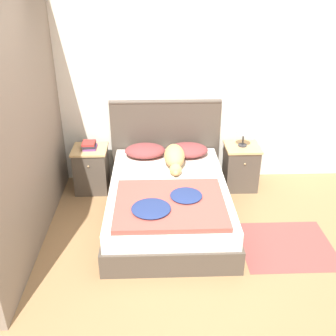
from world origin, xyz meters
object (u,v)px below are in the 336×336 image
(pillow_left, at_px, (145,151))
(book_stack, at_px, (89,145))
(pillow_right, at_px, (188,150))
(nightstand_right, at_px, (241,167))
(dog, at_px, (175,157))
(nightstand_left, at_px, (92,169))
(table_lamp, at_px, (244,128))
(bed, at_px, (169,202))

(pillow_left, relative_size, book_stack, 2.21)
(pillow_right, bearing_deg, nightstand_right, -1.03)
(pillow_right, xyz_separation_m, dog, (-0.18, -0.28, 0.04))
(nightstand_left, bearing_deg, dog, -14.17)
(nightstand_left, relative_size, book_stack, 2.50)
(nightstand_right, distance_m, book_stack, 1.97)
(table_lamp, bearing_deg, book_stack, 179.89)
(nightstand_right, relative_size, dog, 0.85)
(nightstand_left, height_order, nightstand_right, same)
(dog, bearing_deg, table_lamp, 17.23)
(book_stack, bearing_deg, bed, -37.26)
(bed, bearing_deg, dog, 79.03)
(nightstand_left, bearing_deg, pillow_left, 1.03)
(bed, bearing_deg, pillow_left, 110.14)
(bed, distance_m, pillow_right, 0.85)
(nightstand_right, xyz_separation_m, pillow_left, (-1.24, 0.01, 0.24))
(bed, height_order, pillow_right, pillow_right)
(bed, bearing_deg, book_stack, 142.74)
(nightstand_right, distance_m, pillow_right, 0.74)
(nightstand_left, bearing_deg, table_lamp, 0.17)
(pillow_right, height_order, book_stack, book_stack)
(pillow_right, distance_m, dog, 0.34)
(table_lamp, bearing_deg, nightstand_right, -90.00)
(nightstand_left, xyz_separation_m, book_stack, (-0.00, 0.01, 0.33))
(nightstand_right, bearing_deg, pillow_left, 179.42)
(table_lamp, bearing_deg, pillow_right, 179.43)
(pillow_left, relative_size, dog, 0.75)
(bed, distance_m, book_stack, 1.28)
(nightstand_left, height_order, pillow_left, pillow_left)
(nightstand_right, bearing_deg, book_stack, 179.73)
(nightstand_left, height_order, table_lamp, table_lamp)
(pillow_right, xyz_separation_m, table_lamp, (0.70, -0.01, 0.29))
(nightstand_left, xyz_separation_m, nightstand_right, (1.94, 0.00, 0.00))
(nightstand_right, relative_size, book_stack, 2.50)
(dog, bearing_deg, bed, -100.97)
(pillow_left, bearing_deg, dog, -37.78)
(book_stack, distance_m, table_lamp, 1.95)
(dog, bearing_deg, book_stack, 165.37)
(bed, xyz_separation_m, book_stack, (-0.97, 0.74, 0.40))
(bed, height_order, table_lamp, table_lamp)
(table_lamp, bearing_deg, nightstand_left, -179.83)
(pillow_right, distance_m, table_lamp, 0.76)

